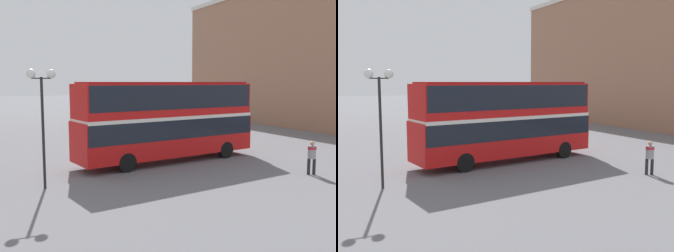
% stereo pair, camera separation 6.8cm
% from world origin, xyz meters
% --- Properties ---
extents(ground_plane, '(240.00, 240.00, 0.00)m').
position_xyz_m(ground_plane, '(0.00, 0.00, 0.00)').
color(ground_plane, slate).
extents(building_row_right, '(10.18, 36.14, 15.36)m').
position_xyz_m(building_row_right, '(25.43, 11.46, 7.69)').
color(building_row_right, '#9E7056').
rests_on(building_row_right, ground_plane).
extents(double_decker_bus, '(11.50, 4.04, 4.73)m').
position_xyz_m(double_decker_bus, '(1.91, -0.16, 2.71)').
color(double_decker_bus, red).
rests_on(double_decker_bus, ground_plane).
extents(pedestrian_foreground, '(0.59, 0.59, 1.73)m').
position_xyz_m(pedestrian_foreground, '(6.97, -6.48, 1.06)').
color(pedestrian_foreground, '#232328').
rests_on(pedestrian_foreground, ground_plane).
extents(parked_car_kerb_near, '(4.25, 1.96, 1.58)m').
position_xyz_m(parked_car_kerb_near, '(2.39, 17.74, 0.80)').
color(parked_car_kerb_near, slate).
rests_on(parked_car_kerb_near, ground_plane).
extents(street_lamp_twin_globe, '(1.24, 0.40, 5.28)m').
position_xyz_m(street_lamp_twin_globe, '(-5.69, -3.14, 4.16)').
color(street_lamp_twin_globe, black).
rests_on(street_lamp_twin_globe, ground_plane).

